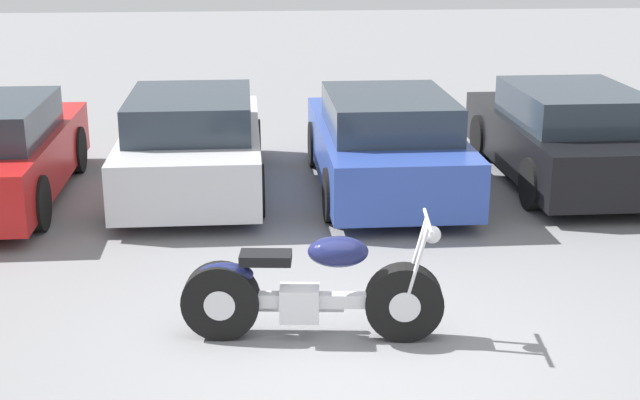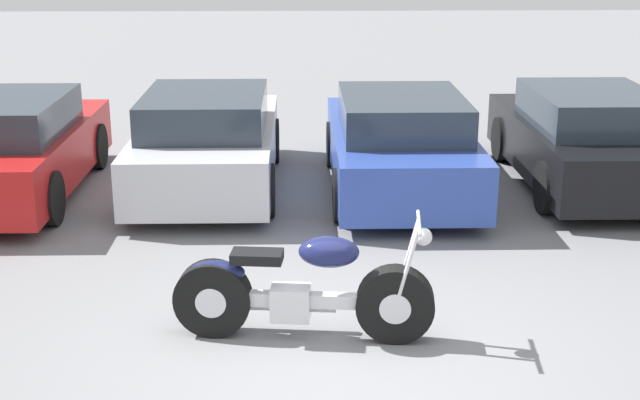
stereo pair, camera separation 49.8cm
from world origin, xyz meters
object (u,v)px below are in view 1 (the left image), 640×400
Objects in this scene: parked_car_silver at (193,143)px; parked_car_black at (566,136)px; parked_car_blue at (385,144)px; motorcycle at (310,292)px.

parked_car_silver is 1.00× the size of parked_car_black.
parked_car_black is at bearing 0.23° from parked_car_silver.
parked_car_blue is at bearing -174.31° from parked_car_black.
motorcycle is 0.55× the size of parked_car_blue.
parked_car_black is (2.56, 0.26, 0.00)m from parked_car_blue.
motorcycle is 4.77m from parked_car_silver.
motorcycle is 0.55× the size of parked_car_black.
parked_car_silver is 5.13m from parked_car_black.
parked_car_silver is at bearing 174.76° from parked_car_blue.
parked_car_silver and parked_car_blue have the same top height.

